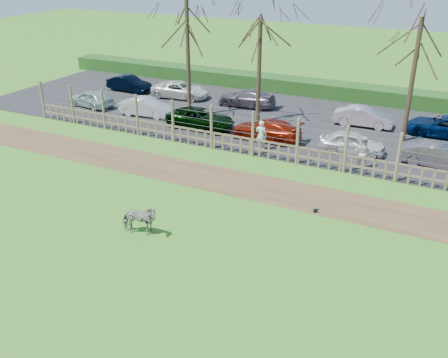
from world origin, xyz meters
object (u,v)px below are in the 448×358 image
at_px(tree_right, 417,50).
at_px(car_0, 91,99).
at_px(zebra, 139,220).
at_px(car_5, 439,156).
at_px(crow, 315,210).
at_px(car_12, 443,126).
at_px(tree_left, 187,30).
at_px(visitor_a, 261,136).
at_px(car_11, 364,117).
at_px(car_2, 201,119).
at_px(car_4, 352,142).
at_px(car_1, 147,107).
at_px(visitor_b, 363,152).
at_px(car_7, 129,84).
at_px(car_9, 247,98).
at_px(tree_mid, 260,46).
at_px(car_8, 181,90).
at_px(car_3, 267,130).

bearing_deg(tree_right, car_0, -172.71).
bearing_deg(zebra, car_5, -54.66).
bearing_deg(crow, car_12, 72.26).
xyz_separation_m(tree_left, car_0, (-7.35, -1.17, -4.98)).
relative_size(visitor_a, car_11, 0.47).
bearing_deg(car_12, visitor_a, -53.47).
distance_m(car_2, car_4, 9.46).
bearing_deg(car_1, car_2, -103.05).
bearing_deg(visitor_a, car_11, -130.95).
bearing_deg(car_4, visitor_b, -158.74).
distance_m(visitor_a, car_11, 7.94).
height_order(car_2, car_7, same).
bearing_deg(crow, tree_right, 79.21).
xyz_separation_m(visitor_a, car_9, (-4.16, 7.40, -0.26)).
xyz_separation_m(tree_mid, car_0, (-11.85, -2.17, -4.23)).
bearing_deg(car_1, car_8, -2.62).
height_order(visitor_b, car_5, visitor_b).
relative_size(visitor_b, car_0, 0.49).
relative_size(zebra, car_9, 0.37).
bearing_deg(tree_mid, visitor_a, -65.26).
bearing_deg(car_7, car_9, -85.55).
xyz_separation_m(visitor_b, car_9, (-9.71, 7.44, -0.26)).
bearing_deg(tree_mid, car_8, 160.08).
height_order(tree_mid, car_7, tree_mid).
bearing_deg(car_8, car_4, -118.05).
distance_m(car_1, car_9, 7.12).
bearing_deg(car_9, car_5, 65.85).
relative_size(zebra, car_3, 0.37).
distance_m(tree_left, visitor_b, 13.56).
relative_size(tree_left, car_0, 2.24).
height_order(zebra, car_8, zebra).
relative_size(zebra, visitor_b, 0.88).
xyz_separation_m(tree_left, tree_mid, (4.50, 1.00, -0.75)).
bearing_deg(car_12, car_2, -71.22).
bearing_deg(visitor_b, car_12, -106.05).
relative_size(visitor_a, visitor_b, 1.00).
distance_m(crow, car_3, 8.99).
relative_size(tree_mid, car_2, 1.58).
bearing_deg(car_5, zebra, 147.38).
distance_m(tree_left, tree_right, 13.59).
bearing_deg(car_12, crow, -19.37).
xyz_separation_m(car_11, car_12, (4.66, 0.23, 0.00)).
bearing_deg(car_5, car_0, 94.85).
distance_m(visitor_b, car_7, 20.91).
height_order(car_1, car_2, same).
height_order(car_4, car_11, same).
xyz_separation_m(visitor_a, car_1, (-9.27, 2.45, -0.26)).
bearing_deg(visitor_b, car_8, -16.73).
distance_m(car_0, car_12, 23.27).
bearing_deg(tree_right, car_9, 168.23).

